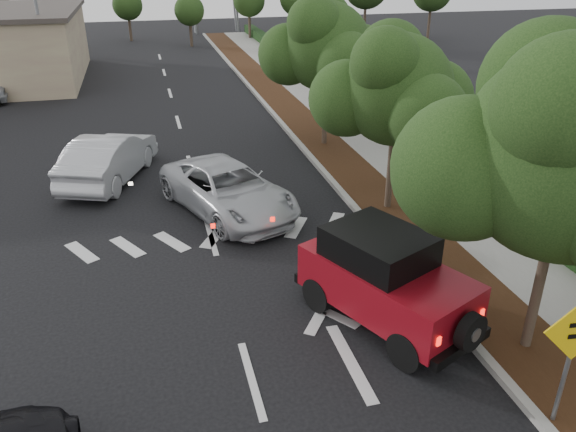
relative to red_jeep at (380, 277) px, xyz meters
name	(u,v)px	position (x,y,z in m)	size (l,w,h in m)	color
ground	(252,379)	(-3.07, -1.24, -1.07)	(120.00, 120.00, 0.00)	black
curb	(308,153)	(1.53, 10.76, -0.99)	(0.20, 70.00, 0.15)	#9E9B93
planting_strip	(332,152)	(2.53, 10.76, -1.01)	(1.80, 70.00, 0.12)	black
sidewalk	(376,148)	(4.43, 10.76, -1.01)	(2.00, 70.00, 0.12)	gray
hedge	(408,137)	(5.83, 10.76, -0.67)	(0.80, 70.00, 0.80)	black
transmission_tower	(217,33)	(2.93, 46.76, -1.07)	(7.00, 4.00, 28.00)	slate
street_tree_near	(524,349)	(2.53, -1.74, -1.07)	(3.80, 3.80, 5.92)	black
street_tree_mid	(387,209)	(2.53, 5.26, -1.07)	(3.20, 3.20, 5.32)	black
street_tree_far	(324,145)	(2.53, 11.76, -1.07)	(3.40, 3.40, 5.62)	black
light_pole_a	(52,92)	(-9.57, 24.76, -1.07)	(2.00, 0.22, 9.00)	slate
light_pole_b	(57,57)	(-10.57, 36.76, -1.07)	(2.00, 0.22, 9.00)	slate
red_jeep	(380,277)	(0.00, 0.00, 0.00)	(3.23, 4.29, 2.10)	black
silver_suv_ahead	(228,189)	(-2.30, 6.35, -0.32)	(2.46, 5.33, 1.48)	#B7B9BF
silver_sedan_oncoming	(109,158)	(-5.91, 10.00, -0.24)	(1.75, 5.02, 1.66)	#B8BAC1
speed_hump_sign	(574,345)	(1.72, -3.65, 0.66)	(1.16, 0.16, 2.49)	slate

